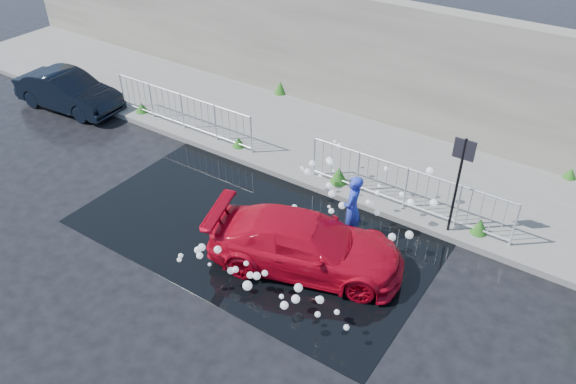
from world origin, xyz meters
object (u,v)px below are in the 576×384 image
red_car (306,244)px  dark_car (68,91)px  sign_post (460,171)px  person (352,209)px

red_car → dark_car: (-10.16, 2.05, 0.00)m
sign_post → red_car: (-2.11, -2.65, -1.13)m
sign_post → dark_car: sign_post is taller
red_car → dark_car: 10.37m
dark_car → person: (10.49, -0.71, 0.22)m
sign_post → person: size_ratio=1.54×
red_car → dark_car: dark_car is taller
red_car → dark_car: bearing=60.6°
sign_post → dark_car: size_ratio=0.69×
dark_car → person: bearing=-98.8°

